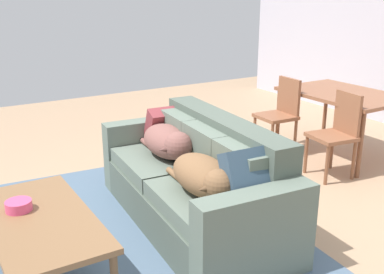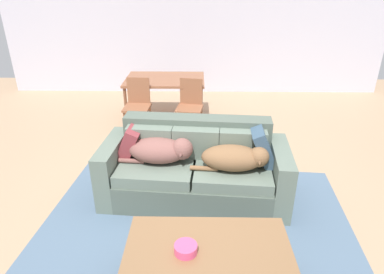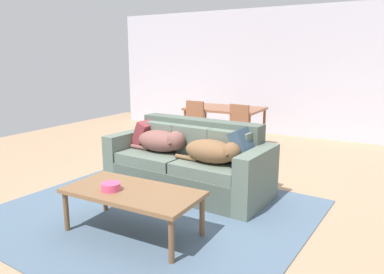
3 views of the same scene
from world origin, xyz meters
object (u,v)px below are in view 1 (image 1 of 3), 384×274
(couch, at_px, (196,183))
(dining_chair_near_right, at_px, (337,131))
(bowl_on_coffee_table, at_px, (19,206))
(dining_chair_near_left, at_px, (281,112))
(throw_pillow_by_left_arm, at_px, (165,126))
(dog_on_right_cushion, at_px, (204,176))
(throw_pillow_by_right_arm, at_px, (254,179))
(dog_on_left_cushion, at_px, (169,142))
(dining_table, at_px, (343,98))
(coffee_table, at_px, (41,223))

(couch, height_order, dining_chair_near_right, dining_chair_near_right)
(bowl_on_coffee_table, bearing_deg, dining_chair_near_right, 90.69)
(bowl_on_coffee_table, relative_size, dining_chair_near_left, 0.20)
(throw_pillow_by_left_arm, bearing_deg, bowl_on_coffee_table, -65.62)
(couch, relative_size, dog_on_right_cushion, 2.57)
(throw_pillow_by_left_arm, bearing_deg, dog_on_right_cushion, -15.13)
(throw_pillow_by_right_arm, bearing_deg, bowl_on_coffee_table, -120.25)
(throw_pillow_by_left_arm, relative_size, throw_pillow_by_right_arm, 0.86)
(dining_chair_near_left, bearing_deg, couch, -58.81)
(dog_on_left_cushion, relative_size, dog_on_right_cushion, 1.00)
(throw_pillow_by_right_arm, distance_m, dining_chair_near_right, 1.98)
(bowl_on_coffee_table, xyz_separation_m, dining_chair_near_right, (-0.04, 3.17, 0.02))
(dog_on_left_cushion, xyz_separation_m, dining_table, (-0.18, 2.40, 0.07))
(couch, height_order, dining_table, couch)
(dog_on_right_cushion, relative_size, dining_chair_near_right, 0.94)
(dog_on_left_cushion, height_order, coffee_table, dog_on_left_cushion)
(dining_chair_near_right, bearing_deg, dog_on_left_cushion, -89.98)
(couch, xyz_separation_m, coffee_table, (0.11, -1.29, 0.05))
(couch, relative_size, dining_chair_near_left, 2.37)
(dining_table, bearing_deg, dog_on_left_cushion, -85.73)
(couch, bearing_deg, dining_chair_near_right, 97.75)
(dog_on_right_cushion, height_order, throw_pillow_by_right_arm, throw_pillow_by_right_arm)
(dog_on_right_cushion, bearing_deg, dining_chair_near_left, 129.55)
(dining_chair_near_right, bearing_deg, couch, -78.57)
(dog_on_left_cushion, distance_m, coffee_table, 1.35)
(throw_pillow_by_right_arm, xyz_separation_m, dining_chair_near_right, (-0.85, 1.78, -0.17))
(throw_pillow_by_left_arm, relative_size, coffee_table, 0.28)
(couch, xyz_separation_m, dog_on_right_cushion, (0.43, -0.20, 0.26))
(bowl_on_coffee_table, height_order, dining_table, dining_table)
(dining_chair_near_right, bearing_deg, coffee_table, -77.75)
(dining_chair_near_left, bearing_deg, dining_table, 60.30)
(throw_pillow_by_left_arm, bearing_deg, dining_table, 84.96)
(couch, xyz_separation_m, throw_pillow_by_right_arm, (0.75, -0.01, 0.31))
(coffee_table, bearing_deg, dining_chair_near_right, 93.93)
(dog_on_right_cushion, height_order, throw_pillow_by_left_arm, throw_pillow_by_left_arm)
(couch, bearing_deg, throw_pillow_by_right_arm, 4.07)
(couch, height_order, coffee_table, couch)
(throw_pillow_by_left_arm, height_order, bowl_on_coffee_table, throw_pillow_by_left_arm)
(dog_on_right_cushion, relative_size, throw_pillow_by_right_arm, 1.96)
(throw_pillow_by_right_arm, distance_m, dining_chair_near_left, 2.43)
(dog_on_right_cushion, height_order, dining_chair_near_right, dining_chair_near_right)
(coffee_table, bearing_deg, dining_table, 100.23)
(throw_pillow_by_left_arm, bearing_deg, dog_on_left_cushion, -24.06)
(dog_on_left_cushion, relative_size, bowl_on_coffee_table, 4.66)
(coffee_table, relative_size, dining_chair_near_right, 1.46)
(couch, bearing_deg, bowl_on_coffee_table, -87.77)
(throw_pillow_by_left_arm, relative_size, dining_table, 0.27)
(dog_on_left_cushion, height_order, throw_pillow_by_left_arm, throw_pillow_by_left_arm)
(dining_chair_near_right, bearing_deg, throw_pillow_by_right_arm, -56.31)
(dog_on_left_cushion, relative_size, dining_chair_near_right, 0.94)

